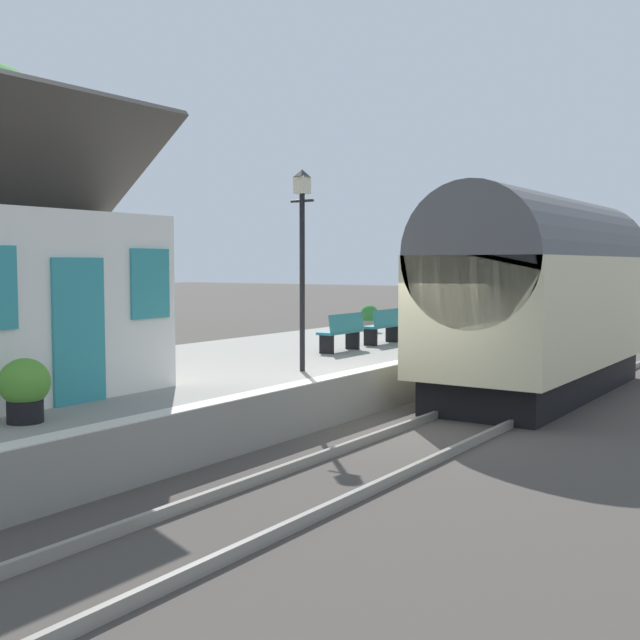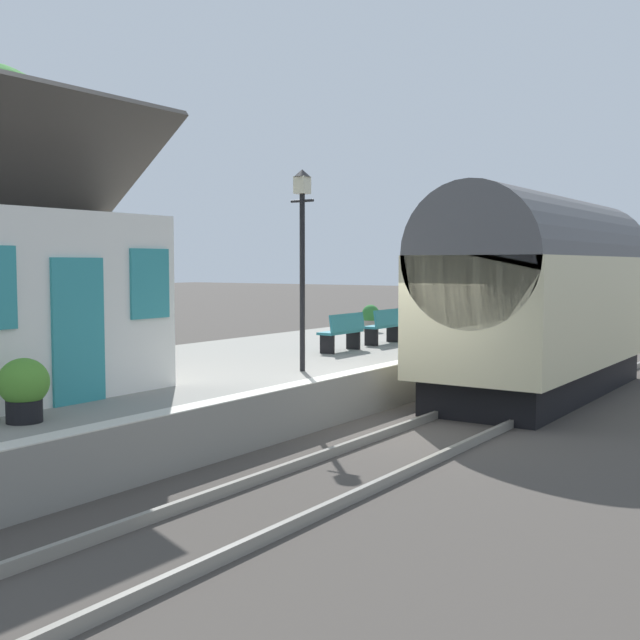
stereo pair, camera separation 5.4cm
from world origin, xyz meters
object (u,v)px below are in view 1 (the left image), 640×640
Objects in this scene: planter_bench_right at (127,345)px; planter_edge_far at (369,317)px; lamp_post_platform at (302,231)px; bench_by_lamp at (342,331)px; bench_near_building at (471,314)px; bench_mid_platform at (384,325)px; planter_corner_building at (25,388)px; train at (543,293)px.

planter_edge_far is at bearing -4.93° from planter_bench_right.
bench_by_lamp is at bearing 19.86° from lamp_post_platform.
bench_near_building and bench_mid_platform have the same top height.
bench_by_lamp is 9.20m from planter_corner_building.
planter_corner_building is (-11.18, -1.10, -0.03)m from bench_mid_platform.
train is 2.20× the size of lamp_post_platform.
planter_corner_building reaches higher than planter_edge_far.
bench_by_lamp is at bearing 6.52° from planter_corner_building.
train is at bearing -68.79° from bench_by_lamp.
train is 8.98m from planter_bench_right.
train is 7.20m from bench_near_building.
bench_mid_platform is 1.75× the size of planter_edge_far.
planter_edge_far is at bearing 23.88° from bench_by_lamp.
bench_near_building is at bearing 35.44° from train.
bench_near_building reaches higher than planter_corner_building.
bench_by_lamp is at bearing -178.32° from bench_mid_platform.
bench_by_lamp is (-7.42, -0.01, 0.00)m from bench_near_building.
planter_corner_building reaches higher than planter_bench_right.
bench_near_building is 0.38× the size of lamp_post_platform.
bench_near_building is at bearing -14.70° from planter_bench_right.
bench_mid_platform is at bearing -26.32° from planter_bench_right.
bench_mid_platform is 6.54m from planter_bench_right.
lamp_post_platform reaches higher than bench_by_lamp.
bench_by_lamp is at bearing -179.90° from bench_near_building.
planter_edge_far is (2.93, 2.14, -0.05)m from bench_mid_platform.
bench_near_building is 1.99× the size of planter_bench_right.
planter_corner_building is (-14.11, -3.25, 0.02)m from planter_edge_far.
planter_bench_right is at bearing 142.19° from bench_by_lamp.
planter_edge_far is at bearing 61.95° from train.
bench_mid_platform is 0.37× the size of lamp_post_platform.
planter_bench_right is at bearing 165.30° from bench_near_building.
bench_by_lamp is at bearing -156.12° from planter_edge_far.
train is 4.52m from bench_by_lamp.
train is 4.31m from bench_mid_platform.
bench_by_lamp is at bearing -37.81° from planter_bench_right.
bench_near_building is at bearing -41.85° from planter_edge_far.
planter_corner_building is (-9.14, -1.04, -0.03)m from bench_by_lamp.
lamp_post_platform is (-5.28, -1.23, 2.14)m from bench_mid_platform.
planter_edge_far is 8.82m from planter_bench_right.
train reaches higher than bench_near_building.
bench_by_lamp is 0.37× the size of lamp_post_platform.
planter_edge_far is (3.37, 6.33, -0.95)m from train.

